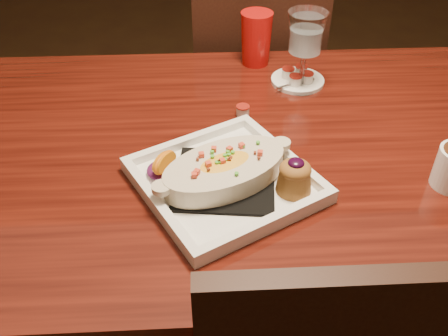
{
  "coord_description": "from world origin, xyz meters",
  "views": [
    {
      "loc": [
        -0.18,
        -0.87,
        1.39
      ],
      "look_at": [
        -0.14,
        -0.11,
        0.77
      ],
      "focal_mm": 40.0,
      "sensor_mm": 36.0,
      "label": 1
    }
  ],
  "objects_px": {
    "chair_far": "(253,93)",
    "plate": "(229,174)",
    "goblet": "(306,37)",
    "saucer": "(297,79)",
    "red_tumbler": "(256,39)",
    "table": "(282,177)"
  },
  "relations": [
    {
      "from": "chair_far",
      "to": "saucer",
      "type": "distance_m",
      "value": 0.45
    },
    {
      "from": "chair_far",
      "to": "plate",
      "type": "distance_m",
      "value": 0.82
    },
    {
      "from": "table",
      "to": "goblet",
      "type": "distance_m",
      "value": 0.34
    },
    {
      "from": "plate",
      "to": "table",
      "type": "bearing_deg",
      "value": 17.28
    },
    {
      "from": "red_tumbler",
      "to": "plate",
      "type": "bearing_deg",
      "value": -101.32
    },
    {
      "from": "table",
      "to": "red_tumbler",
      "type": "relative_size",
      "value": 10.5
    },
    {
      "from": "goblet",
      "to": "red_tumbler",
      "type": "xyz_separation_m",
      "value": [
        -0.1,
        0.15,
        -0.07
      ]
    },
    {
      "from": "chair_far",
      "to": "saucer",
      "type": "relative_size",
      "value": 6.79
    },
    {
      "from": "goblet",
      "to": "saucer",
      "type": "relative_size",
      "value": 1.46
    },
    {
      "from": "chair_far",
      "to": "goblet",
      "type": "xyz_separation_m",
      "value": [
        0.07,
        -0.4,
        0.38
      ]
    },
    {
      "from": "table",
      "to": "goblet",
      "type": "relative_size",
      "value": 7.51
    },
    {
      "from": "plate",
      "to": "goblet",
      "type": "relative_size",
      "value": 2.08
    },
    {
      "from": "table",
      "to": "plate",
      "type": "height_order",
      "value": "plate"
    },
    {
      "from": "saucer",
      "to": "red_tumbler",
      "type": "bearing_deg",
      "value": 129.65
    },
    {
      "from": "goblet",
      "to": "saucer",
      "type": "distance_m",
      "value": 0.13
    },
    {
      "from": "chair_far",
      "to": "plate",
      "type": "height_order",
      "value": "chair_far"
    },
    {
      "from": "plate",
      "to": "saucer",
      "type": "height_order",
      "value": "plate"
    },
    {
      "from": "table",
      "to": "red_tumbler",
      "type": "distance_m",
      "value": 0.42
    },
    {
      "from": "plate",
      "to": "saucer",
      "type": "relative_size",
      "value": 3.03
    },
    {
      "from": "chair_far",
      "to": "saucer",
      "type": "xyz_separation_m",
      "value": [
        0.07,
        -0.37,
        0.25
      ]
    },
    {
      "from": "table",
      "to": "saucer",
      "type": "relative_size",
      "value": 10.95
    },
    {
      "from": "chair_far",
      "to": "red_tumbler",
      "type": "xyz_separation_m",
      "value": [
        -0.03,
        -0.25,
        0.31
      ]
    }
  ]
}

